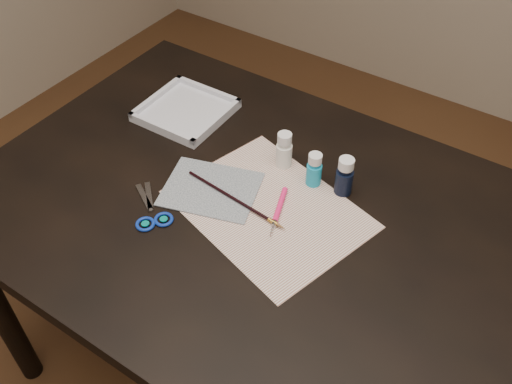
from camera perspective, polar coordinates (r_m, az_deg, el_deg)
The scene contains 11 objects.
ground at distance 1.90m, azimuth 0.00°, elevation -17.64°, with size 3.50×3.50×0.02m, color #422614.
table at distance 1.57m, azimuth 0.00°, elevation -11.09°, with size 1.30×0.90×0.75m, color black.
paper at distance 1.28m, azimuth 1.28°, elevation -1.70°, with size 0.41×0.31×0.00m, color white.
canvas at distance 1.32m, azimuth -4.53°, elevation 0.30°, with size 0.21×0.17×0.00m, color #111E2F.
paint_bottle_white at distance 1.35m, azimuth 2.83°, elevation 4.23°, with size 0.04×0.04×0.09m, color white.
paint_bottle_cyan at distance 1.31m, azimuth 5.85°, elevation 2.26°, with size 0.04×0.04×0.09m, color #17A0CD.
paint_bottle_navy at distance 1.30m, azimuth 8.85°, elevation 1.58°, with size 0.04×0.04×0.10m, color black.
paintbrush at distance 1.28m, azimuth -2.06°, elevation -0.75°, with size 0.29×0.01×0.01m, color black, non-canonical shape.
craft_knife at distance 1.26m, azimuth 2.17°, elevation -2.06°, with size 0.15×0.01×0.01m, color #FF1F6C, non-canonical shape.
scissors at distance 1.30m, azimuth -10.88°, elevation -1.40°, with size 0.17×0.09×0.01m, color silver, non-canonical shape.
palette_tray at distance 1.54m, azimuth -7.03°, elevation 8.14°, with size 0.21×0.21×0.03m, color silver.
Camera 1 is at (0.49, -0.74, 1.67)m, focal length 40.00 mm.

